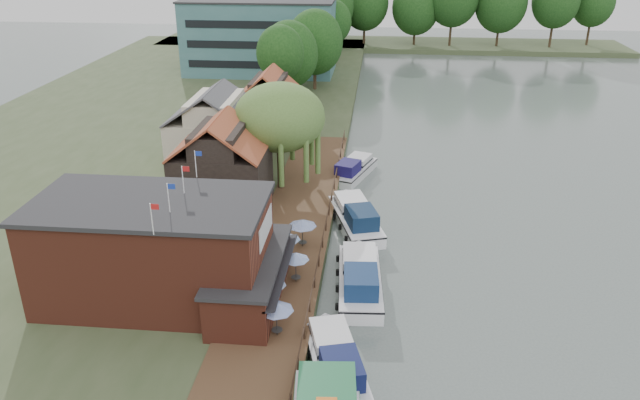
{
  "coord_description": "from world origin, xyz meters",
  "views": [
    {
      "loc": [
        -1.18,
        -36.68,
        24.81
      ],
      "look_at": [
        -6.0,
        12.0,
        3.0
      ],
      "focal_mm": 35.0,
      "sensor_mm": 36.0,
      "label": 1
    }
  ],
  "objects_px": {
    "hotel_block": "(260,36)",
    "umbrella_4": "(302,233)",
    "cottage_a": "(221,164)",
    "cottage_b": "(216,129)",
    "cruiser_0": "(336,356)",
    "cottage_c": "(269,107)",
    "umbrella_3": "(287,247)",
    "umbrella_1": "(270,293)",
    "cruiser_2": "(356,214)",
    "cruiser_3": "(354,167)",
    "umbrella_0": "(277,319)",
    "willow": "(280,137)",
    "cruiser_1": "(360,274)",
    "pub": "(182,251)",
    "umbrella_2": "(296,267)"
  },
  "relations": [
    {
      "from": "cottage_c",
      "to": "cruiser_3",
      "type": "height_order",
      "value": "cottage_c"
    },
    {
      "from": "umbrella_2",
      "to": "cruiser_1",
      "type": "xyz_separation_m",
      "value": [
        4.57,
        1.14,
        -0.99
      ]
    },
    {
      "from": "cruiser_3",
      "to": "cruiser_0",
      "type": "bearing_deg",
      "value": -70.21
    },
    {
      "from": "willow",
      "to": "umbrella_1",
      "type": "height_order",
      "value": "willow"
    },
    {
      "from": "cottage_a",
      "to": "cruiser_0",
      "type": "relative_size",
      "value": 0.88
    },
    {
      "from": "willow",
      "to": "cruiser_2",
      "type": "xyz_separation_m",
      "value": [
        7.56,
        -5.85,
        -4.93
      ]
    },
    {
      "from": "cottage_b",
      "to": "umbrella_1",
      "type": "distance_m",
      "value": 27.91
    },
    {
      "from": "hotel_block",
      "to": "umbrella_4",
      "type": "distance_m",
      "value": 64.92
    },
    {
      "from": "cottage_b",
      "to": "cottage_c",
      "type": "height_order",
      "value": "same"
    },
    {
      "from": "cottage_c",
      "to": "umbrella_3",
      "type": "xyz_separation_m",
      "value": [
        6.23,
        -28.36,
        -2.96
      ]
    },
    {
      "from": "umbrella_0",
      "to": "cruiser_3",
      "type": "height_order",
      "value": "umbrella_0"
    },
    {
      "from": "willow",
      "to": "umbrella_3",
      "type": "relative_size",
      "value": 4.39
    },
    {
      "from": "umbrella_0",
      "to": "umbrella_4",
      "type": "relative_size",
      "value": 1.0
    },
    {
      "from": "cottage_a",
      "to": "pub",
      "type": "bearing_deg",
      "value": -86.19
    },
    {
      "from": "umbrella_4",
      "to": "cruiser_1",
      "type": "bearing_deg",
      "value": -41.61
    },
    {
      "from": "umbrella_4",
      "to": "cruiser_1",
      "type": "height_order",
      "value": "umbrella_4"
    },
    {
      "from": "umbrella_3",
      "to": "umbrella_2",
      "type": "bearing_deg",
      "value": -70.41
    },
    {
      "from": "cruiser_2",
      "to": "cruiser_3",
      "type": "xyz_separation_m",
      "value": [
        -0.75,
        12.09,
        -0.2
      ]
    },
    {
      "from": "cottage_c",
      "to": "cruiser_0",
      "type": "height_order",
      "value": "cottage_c"
    },
    {
      "from": "umbrella_1",
      "to": "umbrella_3",
      "type": "xyz_separation_m",
      "value": [
        0.21,
        6.52,
        0.0
      ]
    },
    {
      "from": "cottage_c",
      "to": "cruiser_1",
      "type": "distance_m",
      "value": 32.68
    },
    {
      "from": "cottage_a",
      "to": "cottage_b",
      "type": "xyz_separation_m",
      "value": [
        -3.0,
        10.0,
        0.0
      ]
    },
    {
      "from": "cruiser_1",
      "to": "cottage_b",
      "type": "bearing_deg",
      "value": 123.05
    },
    {
      "from": "pub",
      "to": "cruiser_3",
      "type": "relative_size",
      "value": 2.2
    },
    {
      "from": "pub",
      "to": "umbrella_2",
      "type": "xyz_separation_m",
      "value": [
        7.28,
        2.66,
        -2.36
      ]
    },
    {
      "from": "pub",
      "to": "cottage_c",
      "type": "xyz_separation_m",
      "value": [
        0.0,
        34.0,
        0.6
      ]
    },
    {
      "from": "cruiser_0",
      "to": "cottage_c",
      "type": "bearing_deg",
      "value": 89.74
    },
    {
      "from": "willow",
      "to": "cruiser_1",
      "type": "xyz_separation_m",
      "value": [
        8.35,
        -16.19,
        -4.91
      ]
    },
    {
      "from": "cottage_c",
      "to": "umbrella_4",
      "type": "xyz_separation_m",
      "value": [
        7.09,
        -25.96,
        -2.96
      ]
    },
    {
      "from": "cottage_c",
      "to": "umbrella_4",
      "type": "distance_m",
      "value": 27.07
    },
    {
      "from": "pub",
      "to": "cruiser_2",
      "type": "height_order",
      "value": "pub"
    },
    {
      "from": "umbrella_3",
      "to": "cruiser_2",
      "type": "relative_size",
      "value": 0.23
    },
    {
      "from": "umbrella_2",
      "to": "umbrella_4",
      "type": "relative_size",
      "value": 1.0
    },
    {
      "from": "willow",
      "to": "cruiser_0",
      "type": "xyz_separation_m",
      "value": [
        7.28,
        -25.65,
        -5.03
      ]
    },
    {
      "from": "cottage_a",
      "to": "cottage_b",
      "type": "relative_size",
      "value": 0.9
    },
    {
      "from": "cottage_a",
      "to": "umbrella_1",
      "type": "bearing_deg",
      "value": -66.16
    },
    {
      "from": "cottage_a",
      "to": "cottage_b",
      "type": "bearing_deg",
      "value": 106.7
    },
    {
      "from": "umbrella_4",
      "to": "cruiser_0",
      "type": "xyz_separation_m",
      "value": [
        3.7,
        -13.69,
        -1.11
      ]
    },
    {
      "from": "hotel_block",
      "to": "cottage_b",
      "type": "bearing_deg",
      "value": -85.03
    },
    {
      "from": "cottage_b",
      "to": "willow",
      "type": "height_order",
      "value": "willow"
    },
    {
      "from": "umbrella_1",
      "to": "hotel_block",
      "type": "bearing_deg",
      "value": 101.04
    },
    {
      "from": "cruiser_1",
      "to": "cruiser_0",
      "type": "bearing_deg",
      "value": -100.22
    },
    {
      "from": "cottage_b",
      "to": "cruiser_0",
      "type": "bearing_deg",
      "value": -64.25
    },
    {
      "from": "umbrella_1",
      "to": "cruiser_2",
      "type": "relative_size",
      "value": 0.23
    },
    {
      "from": "cottage_c",
      "to": "cruiser_3",
      "type": "xyz_separation_m",
      "value": [
        10.3,
        -7.76,
        -4.16
      ]
    },
    {
      "from": "umbrella_1",
      "to": "willow",
      "type": "bearing_deg",
      "value": 96.88
    },
    {
      "from": "willow",
      "to": "cruiser_1",
      "type": "relative_size",
      "value": 0.98
    },
    {
      "from": "pub",
      "to": "hotel_block",
      "type": "distance_m",
      "value": 71.49
    },
    {
      "from": "pub",
      "to": "cruiser_0",
      "type": "xyz_separation_m",
      "value": [
        10.78,
        -5.65,
        -3.47
      ]
    },
    {
      "from": "hotel_block",
      "to": "cruiser_1",
      "type": "height_order",
      "value": "hotel_block"
    }
  ]
}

